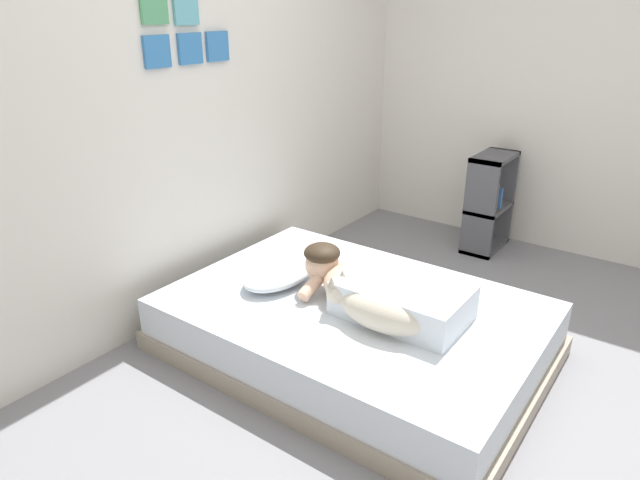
# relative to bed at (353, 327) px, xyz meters

# --- Properties ---
(ground_plane) EXTENTS (12.68, 12.68, 0.00)m
(ground_plane) POSITION_rel_bed_xyz_m (-0.05, -0.52, -0.15)
(ground_plane) COLOR gray
(back_wall) EXTENTS (4.34, 0.12, 2.50)m
(back_wall) POSITION_rel_bed_xyz_m (-0.05, 1.14, 1.10)
(back_wall) COLOR silver
(back_wall) RESTS_ON ground
(side_wall_right) EXTENTS (0.10, 6.20, 2.50)m
(side_wall_right) POSITION_rel_bed_xyz_m (2.17, -0.22, 1.10)
(side_wall_right) COLOR silver
(side_wall_right) RESTS_ON ground
(bed) EXTENTS (1.38, 1.97, 0.31)m
(bed) POSITION_rel_bed_xyz_m (0.00, 0.00, 0.00)
(bed) COLOR gray
(bed) RESTS_ON ground
(pillow) EXTENTS (0.52, 0.32, 0.11)m
(pillow) POSITION_rel_bed_xyz_m (-0.05, 0.47, 0.21)
(pillow) COLOR silver
(pillow) RESTS_ON bed
(person_lying) EXTENTS (0.43, 0.92, 0.27)m
(person_lying) POSITION_rel_bed_xyz_m (0.02, -0.14, 0.26)
(person_lying) COLOR silver
(person_lying) RESTS_ON bed
(dog) EXTENTS (0.26, 0.57, 0.21)m
(dog) POSITION_rel_bed_xyz_m (-0.14, -0.23, 0.26)
(dog) COLOR beige
(dog) RESTS_ON bed
(coffee_cup) EXTENTS (0.12, 0.09, 0.07)m
(coffee_cup) POSITION_rel_bed_xyz_m (0.10, 0.47, 0.19)
(coffee_cup) COLOR teal
(coffee_cup) RESTS_ON bed
(cell_phone) EXTENTS (0.07, 0.14, 0.01)m
(cell_phone) POSITION_rel_bed_xyz_m (0.26, -0.11, 0.16)
(cell_phone) COLOR black
(cell_phone) RESTS_ON bed
(bookshelf) EXTENTS (0.45, 0.24, 0.75)m
(bookshelf) POSITION_rel_bed_xyz_m (1.80, -0.06, 0.23)
(bookshelf) COLOR #4C4C51
(bookshelf) RESTS_ON ground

